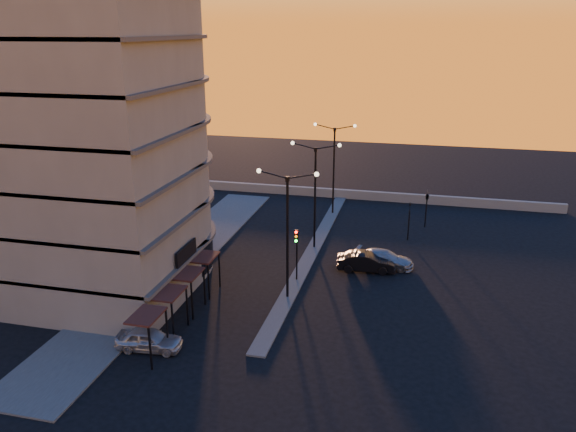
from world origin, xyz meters
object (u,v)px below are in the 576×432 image
Objects in this scene: car_hatchback at (149,339)px; car_wagon at (385,259)px; streetlamp_mid at (315,187)px; traffic_light_main at (296,247)px; car_sedan at (366,262)px.

car_hatchback is 0.85× the size of car_wagon.
streetlamp_mid reaches higher than traffic_light_main.
traffic_light_main is at bearing 131.33° from car_wagon.
streetlamp_mid is 7.94m from car_sedan.
car_hatchback is (-6.50, -18.69, -4.91)m from streetlamp_mid.
streetlamp_mid is at bearing 73.64° from car_wagon.
streetlamp_mid is 20.38m from car_hatchback.
car_wagon is (12.87, 16.03, 0.01)m from car_hatchback.
streetlamp_mid is 2.37× the size of car_hatchback.
car_sedan is 0.98× the size of car_wagon.
streetlamp_mid is 2.24× the size of traffic_light_main.
car_hatchback is at bearing 147.49° from car_wagon.
car_sedan is at bearing -43.77° from car_hatchback.
traffic_light_main is at bearing -35.36° from car_hatchback.
traffic_light_main is at bearing -90.00° from streetlamp_mid.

